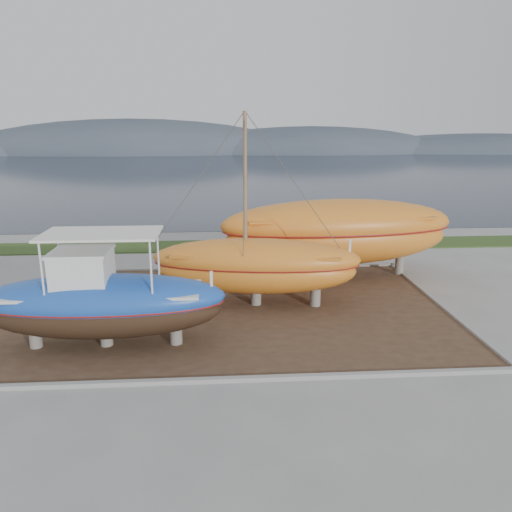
{
  "coord_description": "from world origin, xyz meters",
  "views": [
    {
      "loc": [
        -0.3,
        -15.96,
        7.7
      ],
      "look_at": [
        1.07,
        4.0,
        2.37
      ],
      "focal_mm": 35.0,
      "sensor_mm": 36.0,
      "label": 1
    }
  ],
  "objects_px": {
    "blue_caique": "(103,290)",
    "white_dinghy": "(103,294)",
    "orange_sailboat": "(256,212)",
    "orange_bare_hull": "(337,240)"
  },
  "relations": [
    {
      "from": "blue_caique",
      "to": "white_dinghy",
      "type": "height_order",
      "value": "blue_caique"
    },
    {
      "from": "blue_caique",
      "to": "orange_sailboat",
      "type": "distance_m",
      "value": 7.04
    },
    {
      "from": "white_dinghy",
      "to": "orange_bare_hull",
      "type": "distance_m",
      "value": 11.64
    },
    {
      "from": "orange_sailboat",
      "to": "orange_bare_hull",
      "type": "relative_size",
      "value": 0.75
    },
    {
      "from": "blue_caique",
      "to": "orange_bare_hull",
      "type": "relative_size",
      "value": 0.72
    },
    {
      "from": "blue_caique",
      "to": "white_dinghy",
      "type": "xyz_separation_m",
      "value": [
        -0.94,
        3.73,
        -1.39
      ]
    },
    {
      "from": "white_dinghy",
      "to": "orange_sailboat",
      "type": "distance_m",
      "value": 7.36
    },
    {
      "from": "white_dinghy",
      "to": "orange_bare_hull",
      "type": "relative_size",
      "value": 0.37
    },
    {
      "from": "blue_caique",
      "to": "orange_sailboat",
      "type": "height_order",
      "value": "orange_sailboat"
    },
    {
      "from": "orange_bare_hull",
      "to": "blue_caique",
      "type": "bearing_deg",
      "value": -147.04
    }
  ]
}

